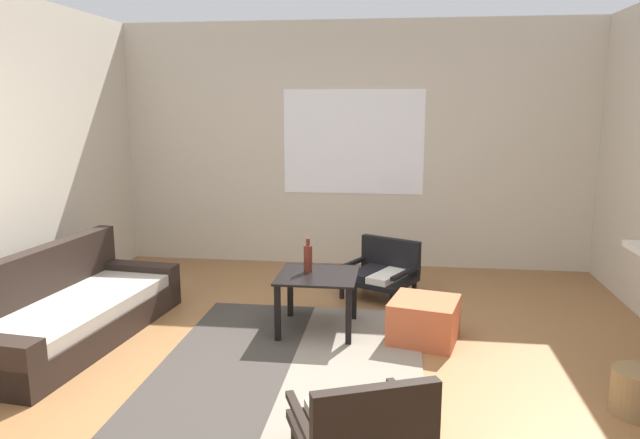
# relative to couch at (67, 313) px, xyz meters

# --- Properties ---
(ground_plane) EXTENTS (7.80, 7.80, 0.00)m
(ground_plane) POSITION_rel_couch_xyz_m (2.03, -0.49, -0.21)
(ground_plane) COLOR olive
(far_wall_with_window) EXTENTS (5.60, 0.13, 2.70)m
(far_wall_with_window) POSITION_rel_couch_xyz_m (2.03, 2.57, 1.14)
(far_wall_with_window) COLOR beige
(far_wall_with_window) RESTS_ON ground
(area_rug) EXTENTS (1.84, 2.30, 0.01)m
(area_rug) POSITION_rel_couch_xyz_m (1.81, -0.19, -0.21)
(area_rug) COLOR #38332D
(area_rug) RESTS_ON ground
(couch) EXTENTS (1.00, 2.07, 0.70)m
(couch) POSITION_rel_couch_xyz_m (0.00, 0.00, 0.00)
(couch) COLOR black
(couch) RESTS_ON ground
(coffee_table) EXTENTS (0.63, 0.63, 0.47)m
(coffee_table) POSITION_rel_couch_xyz_m (1.91, 0.44, 0.17)
(coffee_table) COLOR black
(coffee_table) RESTS_ON ground
(armchair_by_window) EXTENTS (0.80, 0.76, 0.53)m
(armchair_by_window) POSITION_rel_couch_xyz_m (2.40, 1.40, 0.04)
(armchair_by_window) COLOR black
(armchair_by_window) RESTS_ON ground
(armchair_striped_foreground) EXTENTS (0.80, 0.79, 0.55)m
(armchair_striped_foreground) POSITION_rel_couch_xyz_m (2.39, -1.43, 0.03)
(armchair_striped_foreground) COLOR black
(armchair_striped_foreground) RESTS_ON ground
(ottoman_orange) EXTENTS (0.59, 0.59, 0.33)m
(ottoman_orange) POSITION_rel_couch_xyz_m (2.76, 0.33, -0.05)
(ottoman_orange) COLOR #BC5633
(ottoman_orange) RESTS_ON ground
(glass_bottle) EXTENTS (0.07, 0.07, 0.28)m
(glass_bottle) POSITION_rel_couch_xyz_m (1.82, 0.49, 0.38)
(glass_bottle) COLOR #5B2319
(glass_bottle) RESTS_ON coffee_table
(wicker_basket) EXTENTS (0.31, 0.31, 0.27)m
(wicker_basket) POSITION_rel_couch_xyz_m (3.97, -0.64, -0.08)
(wicker_basket) COLOR olive
(wicker_basket) RESTS_ON ground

